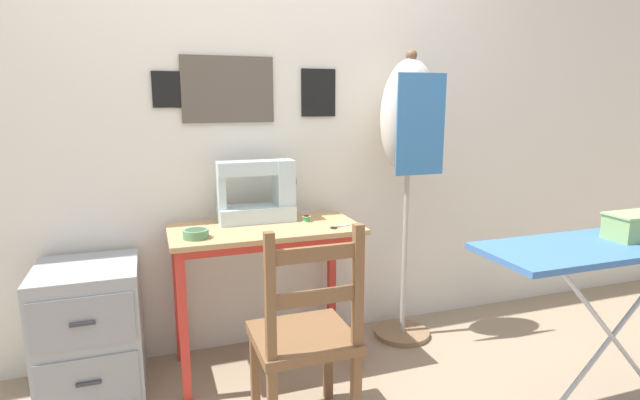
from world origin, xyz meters
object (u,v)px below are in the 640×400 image
object	(u,v)px
storage_box	(635,226)
filing_cabinet	(91,330)
wooden_chair	(305,338)
ironing_board	(623,250)
sewing_machine	(261,193)
dress_form	(409,133)
thread_spool_near_machine	(307,219)
scissors	(338,227)
fabric_bowl	(196,234)

from	to	relation	value
storage_box	filing_cabinet	bearing A→B (deg)	155.95
wooden_chair	ironing_board	distance (m)	1.32
sewing_machine	filing_cabinet	bearing A→B (deg)	-173.32
sewing_machine	dress_form	distance (m)	0.86
dress_form	storage_box	distance (m)	1.14
thread_spool_near_machine	ironing_board	bearing A→B (deg)	-43.15
thread_spool_near_machine	wooden_chair	xyz separation A→B (m)	(-0.20, -0.61, -0.34)
dress_form	ironing_board	size ratio (longest dim) A/B	1.31
thread_spool_near_machine	filing_cabinet	distance (m)	1.14
scissors	storage_box	bearing A→B (deg)	-39.20
storage_box	dress_form	bearing A→B (deg)	116.60
fabric_bowl	ironing_board	world-z (taller)	ironing_board
filing_cabinet	sewing_machine	bearing A→B (deg)	6.68
scissors	ironing_board	xyz separation A→B (m)	(0.92, -0.80, 0.02)
filing_cabinet	dress_form	world-z (taller)	dress_form
fabric_bowl	ironing_board	xyz separation A→B (m)	(1.60, -0.83, 0.00)
sewing_machine	dress_form	xyz separation A→B (m)	(0.81, -0.07, 0.29)
thread_spool_near_machine	wooden_chair	bearing A→B (deg)	-108.36
fabric_bowl	filing_cabinet	size ratio (longest dim) A/B	0.19
sewing_machine	wooden_chair	world-z (taller)	sewing_machine
ironing_board	sewing_machine	bearing A→B (deg)	139.56
scissors	filing_cabinet	distance (m)	1.25
thread_spool_near_machine	ironing_board	size ratio (longest dim) A/B	0.03
scissors	filing_cabinet	xyz separation A→B (m)	(-1.16, 0.16, -0.44)
scissors	dress_form	distance (m)	0.68
wooden_chair	dress_form	size ratio (longest dim) A/B	0.56
scissors	dress_form	size ratio (longest dim) A/B	0.08
fabric_bowl	thread_spool_near_machine	world-z (taller)	fabric_bowl
dress_form	storage_box	world-z (taller)	dress_form
fabric_bowl	scissors	xyz separation A→B (m)	(0.68, -0.03, -0.02)
ironing_board	thread_spool_near_machine	bearing A→B (deg)	136.85
filing_cabinet	wooden_chair	bearing A→B (deg)	-35.50
thread_spool_near_machine	dress_form	distance (m)	0.73
scissors	thread_spool_near_machine	size ratio (longest dim) A/B	3.00
scissors	filing_cabinet	bearing A→B (deg)	172.22
fabric_bowl	thread_spool_near_machine	xyz separation A→B (m)	(0.57, 0.13, -0.01)
thread_spool_near_machine	sewing_machine	bearing A→B (deg)	155.91
wooden_chair	ironing_board	bearing A→B (deg)	-16.07
fabric_bowl	wooden_chair	size ratio (longest dim) A/B	0.13
thread_spool_near_machine	dress_form	world-z (taller)	dress_form
thread_spool_near_machine	dress_form	bearing A→B (deg)	2.53
dress_form	storage_box	size ratio (longest dim) A/B	7.11
thread_spool_near_machine	wooden_chair	size ratio (longest dim) A/B	0.05
fabric_bowl	dress_form	world-z (taller)	dress_form
fabric_bowl	storage_box	distance (m)	1.85
thread_spool_near_machine	filing_cabinet	xyz separation A→B (m)	(-1.05, -0.00, -0.45)
wooden_chair	filing_cabinet	xyz separation A→B (m)	(-0.85, 0.61, -0.11)
fabric_bowl	thread_spool_near_machine	bearing A→B (deg)	13.06
scissors	thread_spool_near_machine	bearing A→B (deg)	124.37
wooden_chair	thread_spool_near_machine	bearing A→B (deg)	71.64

